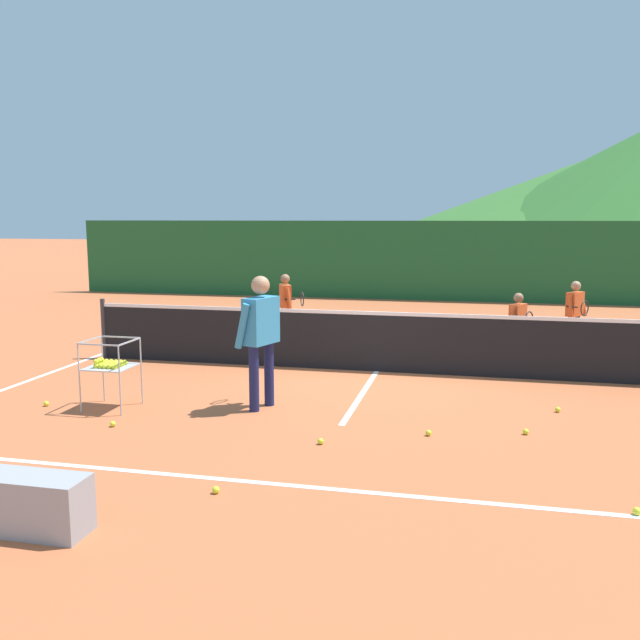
# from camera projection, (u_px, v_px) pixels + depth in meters

# --- Properties ---
(ground_plane) EXTENTS (120.00, 120.00, 0.00)m
(ground_plane) POSITION_uv_depth(u_px,v_px,m) (377.00, 371.00, 10.90)
(ground_plane) COLOR #BC6038
(line_baseline_near) EXTENTS (10.14, 0.08, 0.01)m
(line_baseline_near) POSITION_uv_depth(u_px,v_px,m) (302.00, 486.00, 6.23)
(line_baseline_near) COLOR white
(line_baseline_near) RESTS_ON ground
(line_baseline_far) EXTENTS (10.14, 0.08, 0.01)m
(line_baseline_far) POSITION_uv_depth(u_px,v_px,m) (410.00, 321.00, 16.25)
(line_baseline_far) COLOR white
(line_baseline_far) RESTS_ON ground
(line_sideline_west) EXTENTS (0.08, 10.40, 0.01)m
(line_sideline_west) POSITION_uv_depth(u_px,v_px,m) (94.00, 357.00, 12.03)
(line_sideline_west) COLOR white
(line_sideline_west) RESTS_ON ground
(line_service_center) EXTENTS (0.08, 5.91, 0.01)m
(line_service_center) POSITION_uv_depth(u_px,v_px,m) (377.00, 371.00, 10.90)
(line_service_center) COLOR white
(line_service_center) RESTS_ON ground
(tennis_net) EXTENTS (9.77, 0.08, 1.05)m
(tennis_net) POSITION_uv_depth(u_px,v_px,m) (377.00, 341.00, 10.83)
(tennis_net) COLOR #333338
(tennis_net) RESTS_ON ground
(instructor) EXTENTS (0.48, 0.85, 1.72)m
(instructor) POSITION_uv_depth(u_px,v_px,m) (261.00, 330.00, 8.66)
(instructor) COLOR #191E4C
(instructor) RESTS_ON ground
(student_0) EXTENTS (0.61, 0.55, 1.34)m
(student_0) POSITION_uv_depth(u_px,v_px,m) (286.00, 301.00, 13.53)
(student_0) COLOR navy
(student_0) RESTS_ON ground
(student_1) EXTENTS (0.40, 0.67, 1.19)m
(student_1) POSITION_uv_depth(u_px,v_px,m) (518.00, 321.00, 11.48)
(student_1) COLOR black
(student_1) RESTS_ON ground
(student_2) EXTENTS (0.44, 0.70, 1.29)m
(student_2) POSITION_uv_depth(u_px,v_px,m) (575.00, 309.00, 12.59)
(student_2) COLOR black
(student_2) RESTS_ON ground
(ball_cart) EXTENTS (0.58, 0.58, 0.90)m
(ball_cart) POSITION_uv_depth(u_px,v_px,m) (110.00, 364.00, 8.72)
(ball_cart) COLOR #B7B7BC
(ball_cart) RESTS_ON ground
(tennis_ball_0) EXTENTS (0.07, 0.07, 0.07)m
(tennis_ball_0) POSITION_uv_depth(u_px,v_px,m) (637.00, 511.00, 5.63)
(tennis_ball_0) COLOR yellow
(tennis_ball_0) RESTS_ON ground
(tennis_ball_1) EXTENTS (0.07, 0.07, 0.07)m
(tennis_ball_1) POSITION_uv_depth(u_px,v_px,m) (46.00, 404.00, 8.89)
(tennis_ball_1) COLOR yellow
(tennis_ball_1) RESTS_ON ground
(tennis_ball_3) EXTENTS (0.07, 0.07, 0.07)m
(tennis_ball_3) POSITION_uv_depth(u_px,v_px,m) (113.00, 424.00, 8.01)
(tennis_ball_3) COLOR yellow
(tennis_ball_3) RESTS_ON ground
(tennis_ball_4) EXTENTS (0.07, 0.07, 0.07)m
(tennis_ball_4) POSITION_uv_depth(u_px,v_px,m) (429.00, 433.00, 7.68)
(tennis_ball_4) COLOR yellow
(tennis_ball_4) RESTS_ON ground
(tennis_ball_5) EXTENTS (0.07, 0.07, 0.07)m
(tennis_ball_5) POSITION_uv_depth(u_px,v_px,m) (216.00, 490.00, 6.07)
(tennis_ball_5) COLOR yellow
(tennis_ball_5) RESTS_ON ground
(tennis_ball_6) EXTENTS (0.07, 0.07, 0.07)m
(tennis_ball_6) POSITION_uv_depth(u_px,v_px,m) (558.00, 410.00, 8.61)
(tennis_ball_6) COLOR yellow
(tennis_ball_6) RESTS_ON ground
(tennis_ball_7) EXTENTS (0.07, 0.07, 0.07)m
(tennis_ball_7) POSITION_uv_depth(u_px,v_px,m) (526.00, 432.00, 7.73)
(tennis_ball_7) COLOR yellow
(tennis_ball_7) RESTS_ON ground
(tennis_ball_8) EXTENTS (0.07, 0.07, 0.07)m
(tennis_ball_8) POSITION_uv_depth(u_px,v_px,m) (321.00, 441.00, 7.39)
(tennis_ball_8) COLOR yellow
(tennis_ball_8) RESTS_ON ground
(windscreen_fence) EXTENTS (22.31, 0.08, 2.37)m
(windscreen_fence) POSITION_uv_depth(u_px,v_px,m) (424.00, 261.00, 20.17)
(windscreen_fence) COLOR #1E5B2D
(windscreen_fence) RESTS_ON ground
(hill_1) EXTENTS (55.37, 55.37, 10.09)m
(hill_1) POSITION_uv_depth(u_px,v_px,m) (618.00, 194.00, 74.32)
(hill_1) COLOR #38702D
(hill_1) RESTS_ON ground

